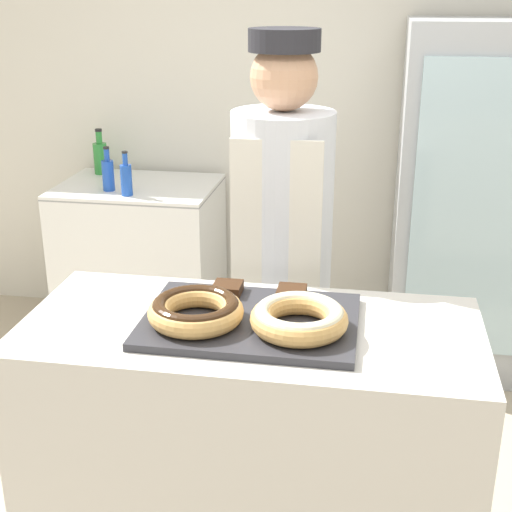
# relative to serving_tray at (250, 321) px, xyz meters

# --- Properties ---
(wall_back) EXTENTS (8.00, 0.06, 2.70)m
(wall_back) POSITION_rel_serving_tray_xyz_m (0.00, 2.13, 0.36)
(wall_back) COLOR silver
(wall_back) RESTS_ON ground_plane
(display_counter) EXTENTS (1.36, 0.63, 0.97)m
(display_counter) POSITION_rel_serving_tray_xyz_m (0.00, 0.00, -0.50)
(display_counter) COLOR beige
(display_counter) RESTS_ON ground_plane
(serving_tray) EXTENTS (0.63, 0.45, 0.02)m
(serving_tray) POSITION_rel_serving_tray_xyz_m (0.00, 0.00, 0.00)
(serving_tray) COLOR #2D2D33
(serving_tray) RESTS_ON display_counter
(donut_chocolate_glaze) EXTENTS (0.28, 0.28, 0.07)m
(donut_chocolate_glaze) POSITION_rel_serving_tray_xyz_m (-0.15, -0.06, 0.05)
(donut_chocolate_glaze) COLOR tan
(donut_chocolate_glaze) RESTS_ON serving_tray
(donut_light_glaze) EXTENTS (0.28, 0.28, 0.07)m
(donut_light_glaze) POSITION_rel_serving_tray_xyz_m (0.15, -0.06, 0.05)
(donut_light_glaze) COLOR tan
(donut_light_glaze) RESTS_ON serving_tray
(brownie_back_left) EXTENTS (0.09, 0.09, 0.03)m
(brownie_back_left) POSITION_rel_serving_tray_xyz_m (-0.10, 0.16, 0.03)
(brownie_back_left) COLOR #382111
(brownie_back_left) RESTS_ON serving_tray
(brownie_back_right) EXTENTS (0.09, 0.09, 0.03)m
(brownie_back_right) POSITION_rel_serving_tray_xyz_m (0.10, 0.16, 0.03)
(brownie_back_right) COLOR #382111
(brownie_back_right) RESTS_ON serving_tray
(baker_person) EXTENTS (0.37, 0.37, 1.78)m
(baker_person) POSITION_rel_serving_tray_xyz_m (0.01, 0.58, -0.04)
(baker_person) COLOR #4C4C51
(baker_person) RESTS_ON ground_plane
(beverage_fridge) EXTENTS (0.71, 0.67, 1.77)m
(beverage_fridge) POSITION_rel_serving_tray_xyz_m (0.81, 1.74, -0.10)
(beverage_fridge) COLOR #ADB2B7
(beverage_fridge) RESTS_ON ground_plane
(chest_freezer) EXTENTS (0.85, 0.64, 0.90)m
(chest_freezer) POSITION_rel_serving_tray_xyz_m (-0.94, 1.74, -0.53)
(chest_freezer) COLOR white
(chest_freezer) RESTS_ON ground_plane
(bottle_blue) EXTENTS (0.06, 0.06, 0.23)m
(bottle_blue) POSITION_rel_serving_tray_xyz_m (-0.92, 1.53, 0.00)
(bottle_blue) COLOR #1E4CB2
(bottle_blue) RESTS_ON chest_freezer
(bottle_blue_b) EXTENTS (0.06, 0.06, 0.23)m
(bottle_blue_b) POSITION_rel_serving_tray_xyz_m (-1.05, 1.61, 0.00)
(bottle_blue_b) COLOR #1E4CB2
(bottle_blue_b) RESTS_ON chest_freezer
(bottle_green) EXTENTS (0.08, 0.08, 0.26)m
(bottle_green) POSITION_rel_serving_tray_xyz_m (-1.22, 1.94, 0.01)
(bottle_green) COLOR #2D8C38
(bottle_green) RESTS_ON chest_freezer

